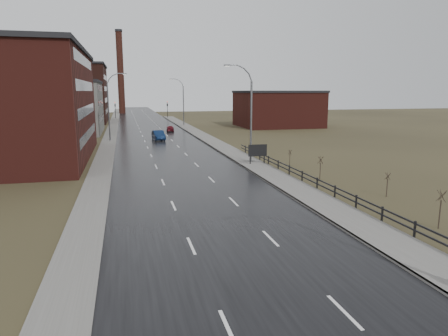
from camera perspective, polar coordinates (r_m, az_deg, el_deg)
road at (r=69.14m, az=-9.35°, el=3.85°), size 14.00×300.00×0.06m
sidewalk_right at (r=46.41m, az=3.96°, el=0.62°), size 3.20×180.00×0.18m
curb_right at (r=45.96m, az=2.15°, el=0.54°), size 0.16×180.00×0.18m
sidewalk_left at (r=68.97m, az=-16.16°, el=3.57°), size 2.40×260.00×0.12m
warehouse_mid at (r=87.36m, az=-22.45°, el=8.07°), size 16.32×20.40×10.50m
warehouse_far at (r=117.71m, az=-22.91°, el=9.78°), size 26.52×24.48×15.50m
building_right at (r=97.35m, az=7.67°, el=8.41°), size 18.36×16.32×8.50m
smokestack at (r=158.57m, az=-14.58°, el=13.16°), size 2.70×2.70×30.70m
streetlight_right_mid at (r=46.65m, az=3.55°, el=7.80°), size 3.36×0.28×11.35m
streetlight_left at (r=70.49m, az=-15.95°, el=8.45°), size 3.36×0.28×11.35m
streetlight_right_far at (r=99.44m, az=-5.99°, el=9.41°), size 3.36×0.28×11.35m
guardrail at (r=32.00m, az=16.17°, el=-3.36°), size 0.10×53.05×1.10m
shrub_c at (r=27.93m, az=28.52°, el=-5.09°), size 0.58×0.61×2.45m
shrub_d at (r=34.54m, az=22.29°, el=-2.13°), size 0.48×0.50×1.99m
shrub_e at (r=38.56m, az=13.59°, el=-0.00°), size 0.56×0.59×2.38m
shrub_f at (r=46.17m, az=9.39°, el=1.54°), size 0.43×0.46×1.80m
billboard at (r=45.74m, az=4.81°, el=2.43°), size 2.21×0.17×2.40m
traffic_light_left at (r=128.49m, az=-15.31°, el=8.86°), size 0.58×2.73×5.30m
traffic_light_right at (r=129.18m, az=-8.11°, el=9.14°), size 0.58×2.73×5.30m
car_near at (r=70.02m, az=-9.34°, el=4.59°), size 2.12×5.11×1.64m
car_far at (r=84.54m, az=-7.69°, el=5.59°), size 1.91×3.96×1.30m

